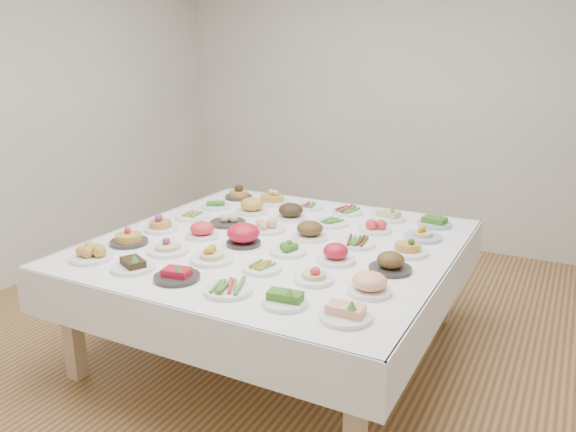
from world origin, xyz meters
The scene contains 38 objects.
room_envelope centered at (0.00, 0.00, 1.83)m, with size 5.02×5.02×2.81m.
display_table centered at (0.00, -0.11, 0.68)m, with size 2.19×2.19×0.75m.
dish_0 centered at (-0.80, -0.91, 0.80)m, with size 0.24×0.24×0.11m.
dish_1 centered at (-0.48, -0.91, 0.80)m, with size 0.24×0.24×0.12m.
dish_2 centered at (-0.17, -0.91, 0.79)m, with size 0.24×0.24×0.10m.
dish_3 centered at (0.16, -0.92, 0.78)m, with size 0.27×0.25×0.06m.
dish_4 centered at (0.49, -0.91, 0.79)m, with size 0.22×0.22×0.10m.
dish_5 centered at (0.80, -0.92, 0.80)m, with size 0.24×0.24×0.12m.
dish_6 centered at (-0.80, -0.59, 0.81)m, with size 0.23×0.23×0.13m.
dish_7 centered at (-0.48, -0.60, 0.80)m, with size 0.24×0.24×0.12m.
dish_8 centered at (-0.16, -0.60, 0.81)m, with size 0.25×0.25×0.13m.
dish_9 centered at (0.16, -0.59, 0.77)m, with size 0.22×0.22×0.05m.
dish_10 centered at (0.49, -0.59, 0.80)m, with size 0.21×0.21×0.11m.
dish_11 centered at (0.80, -0.60, 0.82)m, with size 0.25×0.25×0.14m.
dish_12 centered at (-0.81, -0.28, 0.81)m, with size 0.22×0.22×0.13m.
dish_13 centered at (-0.47, -0.27, 0.81)m, with size 0.21×0.21×0.12m.
dish_14 centered at (-0.15, -0.27, 0.82)m, with size 0.24×0.24×0.14m.
dish_15 centered at (0.17, -0.27, 0.79)m, with size 0.22×0.22×0.09m.
dish_16 centered at (0.48, -0.27, 0.81)m, with size 0.22×0.22×0.13m.
dish_17 centered at (0.80, -0.26, 0.81)m, with size 0.24×0.24×0.13m.
dish_18 centered at (-0.80, 0.06, 0.77)m, with size 0.25×0.25×0.05m.
dish_19 centered at (-0.48, 0.05, 0.79)m, with size 0.24×0.24×0.10m.
dish_20 centered at (-0.16, 0.05, 0.80)m, with size 0.23×0.23×0.10m.
dish_21 centered at (0.16, 0.04, 0.82)m, with size 0.25×0.25×0.14m.
dish_22 centered at (0.48, 0.05, 0.77)m, with size 0.23×0.23×0.06m.
dish_23 centered at (0.81, 0.05, 0.80)m, with size 0.23×0.23×0.12m.
dish_24 centered at (-0.81, 0.37, 0.79)m, with size 0.21×0.21×0.09m.
dish_25 centered at (-0.48, 0.38, 0.82)m, with size 0.27×0.27×0.15m.
dish_26 centered at (-0.15, 0.37, 0.81)m, with size 0.22×0.22×0.13m.
dish_27 centered at (0.16, 0.38, 0.77)m, with size 0.24×0.24×0.05m.
dish_28 centered at (0.49, 0.38, 0.79)m, with size 0.22×0.22×0.09m.
dish_29 centered at (0.81, 0.37, 0.80)m, with size 0.24×0.24×0.12m.
dish_30 centered at (-0.81, 0.70, 0.82)m, with size 0.22×0.22×0.14m.
dish_31 centered at (-0.48, 0.69, 0.83)m, with size 0.24×0.24×0.16m.
dish_32 centered at (-0.16, 0.69, 0.77)m, with size 0.21×0.21×0.05m.
dish_33 centered at (0.16, 0.70, 0.78)m, with size 0.23×0.22×0.06m.
dish_34 centered at (0.48, 0.69, 0.79)m, with size 0.24×0.24×0.10m.
dish_35 centered at (0.81, 0.70, 0.80)m, with size 0.23×0.23×0.11m.
Camera 1 is at (1.65, -3.09, 1.92)m, focal length 35.00 mm.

